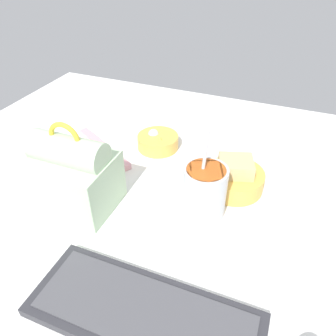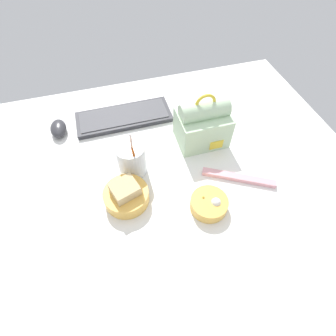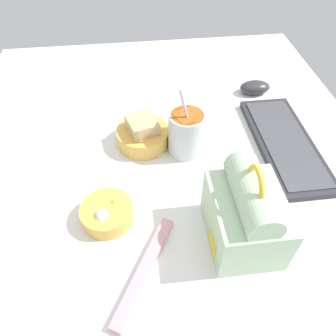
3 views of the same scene
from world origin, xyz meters
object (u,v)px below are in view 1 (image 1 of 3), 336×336
bento_bowl_snacks (158,141)px  lunch_bag (73,175)px  keyboard (144,314)px  soup_cup (204,191)px  chopstick_case (103,148)px  bento_bowl_sandwich (234,178)px

bento_bowl_snacks → lunch_bag: bearing=74.3°
keyboard → lunch_bag: (25.32, -19.10, 6.67)cm
lunch_bag → soup_cup: lunch_bag is taller
lunch_bag → keyboard: bearing=143.0°
soup_cup → bento_bowl_snacks: 28.13cm
bento_bowl_snacks → chopstick_case: bearing=27.7°
lunch_bag → bento_bowl_sandwich: (-31.11, -18.09, -4.75)cm
lunch_bag → bento_bowl_sandwich: 36.31cm
bento_bowl_snacks → soup_cup: bearing=133.7°
soup_cup → lunch_bag: bearing=15.2°
bento_bowl_snacks → bento_bowl_sandwich: bearing=158.2°
keyboard → soup_cup: size_ratio=1.90×
bento_bowl_sandwich → chopstick_case: size_ratio=0.63×
bento_bowl_sandwich → keyboard: bearing=81.1°
bento_bowl_snacks → chopstick_case: size_ratio=0.51×
chopstick_case → lunch_bag: bearing=105.5°
bento_bowl_snacks → chopstick_case: 15.15cm
bento_bowl_sandwich → chopstick_case: bearing=-3.7°
lunch_bag → chopstick_case: size_ratio=0.92×
soup_cup → chopstick_case: 35.53cm
keyboard → soup_cup: soup_cup is taller
lunch_bag → bento_bowl_sandwich: bearing=-149.8°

